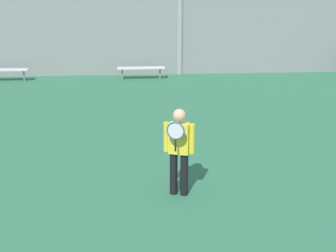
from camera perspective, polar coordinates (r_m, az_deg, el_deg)
tennis_player at (r=8.18m, az=1.35°, el=-2.60°), size 0.53×0.48×1.60m
bench_courtside_far at (r=17.86m, az=-3.30°, el=7.01°), size 1.79×0.40×0.46m
bench_adjacent_court at (r=18.50m, az=-19.28°, el=6.42°), size 1.71×0.40×0.46m
back_fence at (r=18.62m, az=-2.51°, el=11.25°), size 29.89×0.06×3.27m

